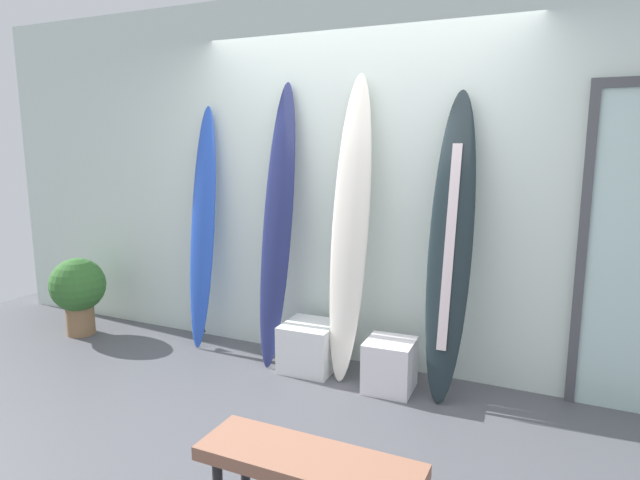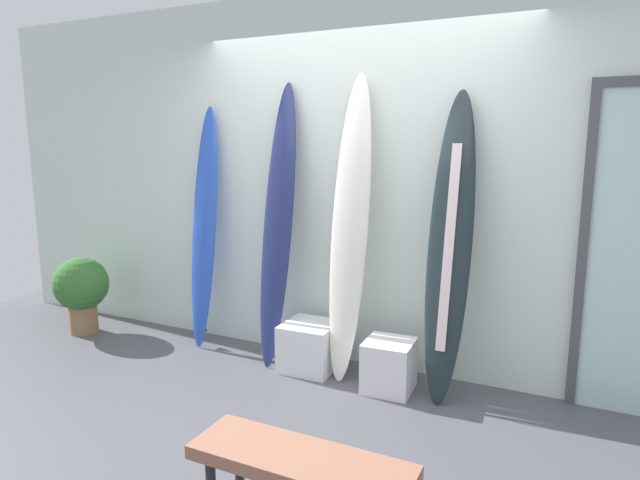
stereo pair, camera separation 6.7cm
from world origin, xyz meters
TOP-DOWN VIEW (x-y plane):
  - ground at (0.00, 0.00)m, footprint 8.00×8.00m
  - wall_back at (0.00, 1.30)m, footprint 7.20×0.20m
  - surfboard_cobalt at (-1.27, 1.01)m, footprint 0.24×0.33m
  - surfboard_navy at (-0.54, 0.97)m, footprint 0.25×0.44m
  - surfboard_ivory at (0.06, 0.96)m, footprint 0.28×0.42m
  - surfboard_charcoal at (0.78, 0.94)m, footprint 0.29×0.45m
  - display_block_left at (-0.24, 0.91)m, footprint 0.40×0.40m
  - display_block_center at (0.42, 0.83)m, footprint 0.34×0.34m
  - potted_plant at (-2.44, 0.73)m, footprint 0.48×0.48m
  - bench at (0.58, -0.78)m, footprint 0.95×0.30m

SIDE VIEW (x-z plane):
  - ground at x=0.00m, z-range -0.04..0.00m
  - display_block_center at x=0.42m, z-range 0.00..0.35m
  - display_block_left at x=-0.24m, z-range 0.00..0.36m
  - bench at x=0.58m, z-range 0.16..0.60m
  - potted_plant at x=-2.44m, z-range 0.07..0.76m
  - surfboard_cobalt at x=-1.27m, z-range -0.01..1.98m
  - surfboard_charcoal at x=0.78m, z-range 0.00..2.04m
  - surfboard_navy at x=-0.54m, z-range 0.00..2.15m
  - surfboard_ivory at x=0.06m, z-range 0.00..2.18m
  - wall_back at x=0.00m, z-range 0.00..2.80m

